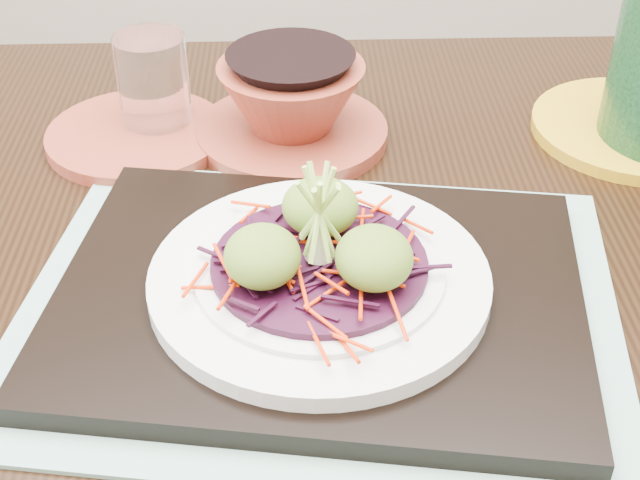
{
  "coord_description": "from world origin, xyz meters",
  "views": [
    {
      "loc": [
        -0.01,
        -0.63,
        1.23
      ],
      "look_at": [
        -0.02,
        -0.12,
        0.85
      ],
      "focal_mm": 50.0,
      "sensor_mm": 36.0,
      "label": 1
    }
  ],
  "objects_px": {
    "water_glass": "(154,85)",
    "yellow_plate": "(634,128)",
    "dining_table": "(337,376)",
    "terracotta_side_plate": "(137,136)",
    "serving_tray": "(319,295)",
    "white_plate": "(319,277)",
    "terracotta_bowl_set": "(292,107)"
  },
  "relations": [
    {
      "from": "terracotta_bowl_set",
      "to": "yellow_plate",
      "type": "height_order",
      "value": "terracotta_bowl_set"
    },
    {
      "from": "serving_tray",
      "to": "terracotta_bowl_set",
      "type": "bearing_deg",
      "value": 102.9
    },
    {
      "from": "serving_tray",
      "to": "white_plate",
      "type": "relative_size",
      "value": 1.54
    },
    {
      "from": "white_plate",
      "to": "terracotta_bowl_set",
      "type": "bearing_deg",
      "value": 97.36
    },
    {
      "from": "terracotta_side_plate",
      "to": "white_plate",
      "type": "bearing_deg",
      "value": -53.06
    },
    {
      "from": "dining_table",
      "to": "white_plate",
      "type": "height_order",
      "value": "white_plate"
    },
    {
      "from": "serving_tray",
      "to": "white_plate",
      "type": "distance_m",
      "value": 0.02
    },
    {
      "from": "white_plate",
      "to": "terracotta_side_plate",
      "type": "xyz_separation_m",
      "value": [
        -0.18,
        0.23,
        -0.02
      ]
    },
    {
      "from": "dining_table",
      "to": "serving_tray",
      "type": "distance_m",
      "value": 0.12
    },
    {
      "from": "yellow_plate",
      "to": "water_glass",
      "type": "bearing_deg",
      "value": -179.64
    },
    {
      "from": "serving_tray",
      "to": "water_glass",
      "type": "bearing_deg",
      "value": 127.44
    },
    {
      "from": "dining_table",
      "to": "terracotta_side_plate",
      "type": "xyz_separation_m",
      "value": [
        -0.19,
        0.2,
        0.11
      ]
    },
    {
      "from": "yellow_plate",
      "to": "white_plate",
      "type": "bearing_deg",
      "value": -138.41
    },
    {
      "from": "water_glass",
      "to": "yellow_plate",
      "type": "bearing_deg",
      "value": 0.36
    },
    {
      "from": "water_glass",
      "to": "terracotta_bowl_set",
      "type": "relative_size",
      "value": 0.46
    },
    {
      "from": "dining_table",
      "to": "terracotta_bowl_set",
      "type": "relative_size",
      "value": 6.56
    },
    {
      "from": "water_glass",
      "to": "terracotta_bowl_set",
      "type": "bearing_deg",
      "value": -6.7
    },
    {
      "from": "terracotta_side_plate",
      "to": "water_glass",
      "type": "bearing_deg",
      "value": 53.74
    },
    {
      "from": "serving_tray",
      "to": "yellow_plate",
      "type": "bearing_deg",
      "value": 47.12
    },
    {
      "from": "terracotta_bowl_set",
      "to": "dining_table",
      "type": "bearing_deg",
      "value": -77.73
    },
    {
      "from": "terracotta_side_plate",
      "to": "yellow_plate",
      "type": "height_order",
      "value": "same"
    },
    {
      "from": "water_glass",
      "to": "terracotta_bowl_set",
      "type": "xyz_separation_m",
      "value": [
        0.13,
        -0.02,
        -0.01
      ]
    },
    {
      "from": "dining_table",
      "to": "terracotta_side_plate",
      "type": "relative_size",
      "value": 7.96
    },
    {
      "from": "terracotta_side_plate",
      "to": "water_glass",
      "type": "height_order",
      "value": "water_glass"
    },
    {
      "from": "terracotta_bowl_set",
      "to": "yellow_plate",
      "type": "xyz_separation_m",
      "value": [
        0.32,
        0.02,
        -0.03
      ]
    },
    {
      "from": "white_plate",
      "to": "yellow_plate",
      "type": "relative_size",
      "value": 1.26
    },
    {
      "from": "serving_tray",
      "to": "water_glass",
      "type": "relative_size",
      "value": 3.92
    },
    {
      "from": "serving_tray",
      "to": "terracotta_side_plate",
      "type": "relative_size",
      "value": 2.21
    },
    {
      "from": "dining_table",
      "to": "white_plate",
      "type": "relative_size",
      "value": 5.55
    },
    {
      "from": "dining_table",
      "to": "terracotta_side_plate",
      "type": "height_order",
      "value": "terracotta_side_plate"
    },
    {
      "from": "dining_table",
      "to": "serving_tray",
      "type": "relative_size",
      "value": 3.61
    },
    {
      "from": "white_plate",
      "to": "terracotta_side_plate",
      "type": "distance_m",
      "value": 0.29
    }
  ]
}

